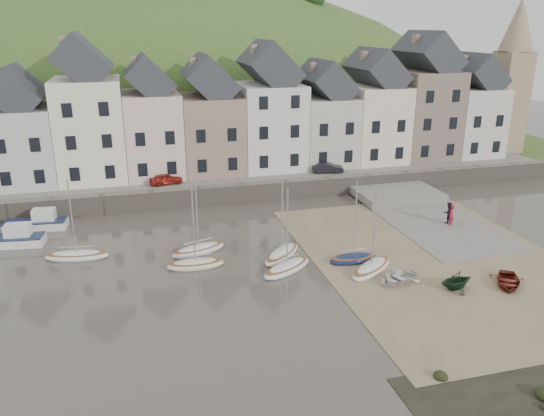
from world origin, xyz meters
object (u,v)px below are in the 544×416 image
object	(u,v)px
rowboat_red	(508,281)
person_red	(451,215)
rowboat_white	(397,278)
car_right	(328,168)
sailboat_0	(77,255)
rowboat_green	(456,280)
person_dark	(448,213)
car_left	(166,179)

from	to	relation	value
rowboat_red	person_red	size ratio (longest dim) A/B	1.71
rowboat_white	car_right	xyz separation A→B (m)	(3.38, 22.22, 1.76)
sailboat_0	person_red	world-z (taller)	sailboat_0
rowboat_white	rowboat_green	distance (m)	3.78
sailboat_0	person_dark	world-z (taller)	sailboat_0
rowboat_white	car_left	world-z (taller)	car_left
sailboat_0	rowboat_red	world-z (taller)	sailboat_0
rowboat_white	person_dark	world-z (taller)	person_dark
sailboat_0	rowboat_red	size ratio (longest dim) A/B	2.00
rowboat_white	person_dark	size ratio (longest dim) A/B	1.65
sailboat_0	rowboat_red	bearing A→B (deg)	-23.47
rowboat_red	car_left	world-z (taller)	car_left
person_dark	car_left	world-z (taller)	car_left
rowboat_white	rowboat_green	size ratio (longest dim) A/B	1.30
person_red	car_right	xyz separation A→B (m)	(-6.10, 13.74, 1.10)
car_right	rowboat_red	bearing A→B (deg)	-159.66
rowboat_white	person_dark	distance (m)	13.14
person_red	car_right	size ratio (longest dim) A/B	0.56
rowboat_white	car_right	world-z (taller)	car_right
person_red	car_left	world-z (taller)	car_left
rowboat_green	car_right	distance (m)	24.14
sailboat_0	person_red	bearing A→B (deg)	-2.36
rowboat_red	car_right	bearing A→B (deg)	132.61
rowboat_red	person_dark	xyz separation A→B (m)	(2.69, 11.41, 0.67)
sailboat_0	car_right	bearing A→B (deg)	27.02
person_red	car_left	xyz separation A→B (m)	(-22.94, 13.74, 1.10)
rowboat_red	car_right	size ratio (longest dim) A/B	0.95
person_dark	car_right	world-z (taller)	car_right
car_left	car_right	bearing A→B (deg)	-99.88
person_dark	person_red	bearing A→B (deg)	74.72
rowboat_white	rowboat_green	bearing A→B (deg)	39.14
sailboat_0	person_dark	bearing A→B (deg)	-1.34
car_right	rowboat_white	bearing A→B (deg)	-176.32
rowboat_white	rowboat_red	distance (m)	7.25
rowboat_white	car_right	distance (m)	22.54
rowboat_white	person_red	bearing A→B (deg)	110.73
rowboat_green	person_red	world-z (taller)	person_red
sailboat_0	person_dark	distance (m)	30.64
car_left	person_dark	bearing A→B (deg)	-129.73
rowboat_red	car_left	bearing A→B (deg)	164.13
rowboat_white	rowboat_red	size ratio (longest dim) A/B	0.98
car_left	person_red	bearing A→B (deg)	-130.80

